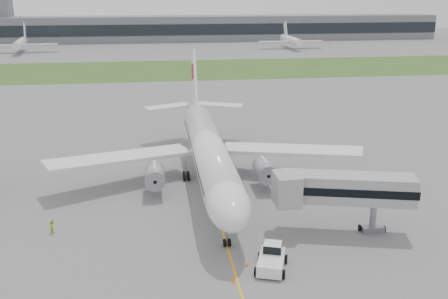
{
  "coord_description": "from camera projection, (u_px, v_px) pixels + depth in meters",
  "views": [
    {
      "loc": [
        -7.52,
        -65.9,
        28.26
      ],
      "look_at": [
        2.05,
        2.0,
        6.25
      ],
      "focal_mm": 40.0,
      "sensor_mm": 36.0,
      "label": 1
    }
  ],
  "objects": [
    {
      "name": "pushback_tug",
      "position": [
        272.0,
        258.0,
        52.89
      ],
      "size": [
        4.33,
        5.28,
        2.4
      ],
      "rotation": [
        0.0,
        0.0,
        -0.33
      ],
      "color": "white",
      "rests_on": "ground"
    },
    {
      "name": "safety_cone_right",
      "position": [
        246.0,
        264.0,
        53.4
      ],
      "size": [
        0.37,
        0.37,
        0.5
      ],
      "primitive_type": "cone",
      "color": "orange",
      "rests_on": "ground"
    },
    {
      "name": "grass_strip",
      "position": [
        174.0,
        70.0,
        184.91
      ],
      "size": [
        600.0,
        50.0,
        0.02
      ],
      "primitive_type": "cube",
      "color": "#2F541F",
      "rests_on": "ground"
    },
    {
      "name": "ground_crew_far",
      "position": [
        53.0,
        226.0,
        60.49
      ],
      "size": [
        0.8,
        0.96,
        1.8
      ],
      "primitive_type": "imported",
      "rotation": [
        0.0,
        0.0,
        1.42
      ],
      "color": "#B3FF2A",
      "rests_on": "ground"
    },
    {
      "name": "ground_crew_near",
      "position": [
        276.0,
        255.0,
        54.11
      ],
      "size": [
        0.71,
        0.62,
        1.64
      ],
      "primitive_type": "imported",
      "rotation": [
        0.0,
        0.0,
        3.59
      ],
      "color": "#A5E325",
      "rests_on": "ground"
    },
    {
      "name": "terminal_building",
      "position": [
        165.0,
        29.0,
        286.36
      ],
      "size": [
        320.0,
        22.3,
        14.0
      ],
      "color": "slate",
      "rests_on": "ground"
    },
    {
      "name": "safety_cone_left",
      "position": [
        233.0,
        279.0,
        50.44
      ],
      "size": [
        0.44,
        0.44,
        0.61
      ],
      "primitive_type": "cone",
      "color": "orange",
      "rests_on": "ground"
    },
    {
      "name": "apron_markings",
      "position": [
        216.0,
        210.0,
        67.05
      ],
      "size": [
        70.0,
        70.0,
        0.04
      ],
      "primitive_type": null,
      "color": "#F5A815",
      "rests_on": "ground"
    },
    {
      "name": "ground",
      "position": [
        212.0,
        196.0,
        71.77
      ],
      "size": [
        600.0,
        600.0,
        0.0
      ],
      "primitive_type": "plane",
      "color": "slate",
      "rests_on": "ground"
    },
    {
      "name": "distant_aircraft_right",
      "position": [
        291.0,
        49.0,
        251.09
      ],
      "size": [
        32.83,
        29.08,
        12.38
      ],
      "primitive_type": null,
      "rotation": [
        0.0,
        0.0,
        0.02
      ],
      "color": "white",
      "rests_on": "ground"
    },
    {
      "name": "control_tower",
      "position": [
        4.0,
        43.0,
        278.56
      ],
      "size": [
        12.0,
        12.0,
        56.0
      ],
      "primitive_type": null,
      "color": "slate",
      "rests_on": "ground"
    },
    {
      "name": "airliner",
      "position": [
        208.0,
        148.0,
        74.63
      ],
      "size": [
        48.13,
        53.95,
        17.88
      ],
      "color": "white",
      "rests_on": "ground"
    },
    {
      "name": "distant_aircraft_left",
      "position": [
        21.0,
        53.0,
        234.22
      ],
      "size": [
        36.83,
        33.39,
        12.81
      ],
      "primitive_type": null,
      "rotation": [
        0.0,
        0.0,
        0.12
      ],
      "color": "white",
      "rests_on": "ground"
    },
    {
      "name": "jet_bridge",
      "position": [
        339.0,
        189.0,
        59.21
      ],
      "size": [
        16.81,
        7.29,
        7.68
      ],
      "rotation": [
        0.0,
        0.0,
        -0.25
      ],
      "color": "#9F9FA2",
      "rests_on": "ground"
    }
  ]
}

